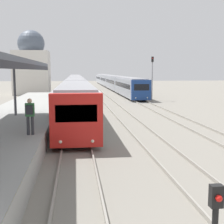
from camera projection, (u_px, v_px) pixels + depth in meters
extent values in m
cube|color=black|center=(27.00, 66.00, 12.86)|extent=(0.08, 19.02, 0.24)
cylinder|color=#47474C|center=(15.00, 91.00, 20.32)|extent=(0.16, 0.16, 3.20)
cylinder|color=#2D2D33|center=(28.00, 126.00, 14.17)|extent=(0.14, 0.14, 0.85)
cylinder|color=#2D2D33|center=(33.00, 126.00, 14.19)|extent=(0.14, 0.14, 0.85)
cube|color=#2D6638|center=(30.00, 110.00, 14.08)|extent=(0.40, 0.22, 0.60)
sphere|color=tan|center=(30.00, 101.00, 14.03)|extent=(0.22, 0.22, 0.22)
cube|color=#232328|center=(29.00, 110.00, 13.88)|extent=(0.30, 0.18, 0.40)
cube|color=red|center=(76.00, 120.00, 14.93)|extent=(2.52, 0.70, 2.56)
cube|color=black|center=(76.00, 113.00, 14.56)|extent=(1.96, 0.04, 0.82)
sphere|color=#EFEACC|center=(61.00, 142.00, 14.64)|extent=(0.16, 0.16, 0.16)
sphere|color=#EFEACC|center=(93.00, 141.00, 14.81)|extent=(0.16, 0.16, 0.16)
cube|color=silver|center=(76.00, 102.00, 23.37)|extent=(2.52, 16.43, 2.56)
cube|color=gray|center=(76.00, 84.00, 23.19)|extent=(2.21, 16.10, 0.12)
cube|color=black|center=(76.00, 99.00, 23.33)|extent=(2.54, 15.11, 0.67)
cylinder|color=black|center=(58.00, 132.00, 18.14)|extent=(0.12, 0.70, 0.70)
cylinder|color=black|center=(95.00, 131.00, 18.39)|extent=(0.12, 0.70, 0.70)
cylinder|color=black|center=(64.00, 110.00, 28.66)|extent=(0.12, 0.70, 0.70)
cylinder|color=black|center=(88.00, 109.00, 28.90)|extent=(0.12, 0.70, 0.70)
cube|color=silver|center=(76.00, 89.00, 39.89)|extent=(2.52, 16.43, 2.56)
cube|color=gray|center=(75.00, 79.00, 39.71)|extent=(2.21, 16.10, 0.12)
cube|color=black|center=(76.00, 87.00, 39.85)|extent=(2.54, 15.11, 0.67)
cylinder|color=black|center=(66.00, 103.00, 34.66)|extent=(0.12, 0.70, 0.70)
cylinder|color=black|center=(85.00, 103.00, 34.91)|extent=(0.12, 0.70, 0.70)
cylinder|color=black|center=(68.00, 96.00, 45.18)|extent=(0.12, 0.70, 0.70)
cylinder|color=black|center=(83.00, 95.00, 45.43)|extent=(0.12, 0.70, 0.70)
cube|color=silver|center=(76.00, 84.00, 56.41)|extent=(2.52, 16.43, 2.56)
cube|color=gray|center=(75.00, 77.00, 56.24)|extent=(2.21, 16.10, 0.12)
cube|color=black|center=(76.00, 82.00, 56.37)|extent=(2.54, 15.11, 0.67)
cylinder|color=black|center=(69.00, 93.00, 51.19)|extent=(0.12, 0.70, 0.70)
cylinder|color=black|center=(82.00, 93.00, 51.43)|extent=(0.12, 0.70, 0.70)
cylinder|color=black|center=(70.00, 89.00, 61.70)|extent=(0.12, 0.70, 0.70)
cylinder|color=black|center=(81.00, 89.00, 61.95)|extent=(0.12, 0.70, 0.70)
cube|color=silver|center=(75.00, 81.00, 72.93)|extent=(2.52, 16.43, 2.56)
cube|color=gray|center=(75.00, 75.00, 72.76)|extent=(2.21, 16.10, 0.12)
cube|color=black|center=(75.00, 80.00, 72.90)|extent=(2.54, 15.11, 0.67)
cylinder|color=black|center=(71.00, 87.00, 67.71)|extent=(0.12, 0.70, 0.70)
cylinder|color=black|center=(80.00, 87.00, 67.96)|extent=(0.12, 0.70, 0.70)
cylinder|color=black|center=(71.00, 85.00, 78.22)|extent=(0.12, 0.70, 0.70)
cylinder|color=black|center=(80.00, 85.00, 78.47)|extent=(0.12, 0.70, 0.70)
cube|color=navy|center=(141.00, 90.00, 38.95)|extent=(2.45, 0.70, 2.52)
cube|color=black|center=(142.00, 87.00, 38.58)|extent=(1.91, 0.04, 0.81)
sphere|color=#EFEACC|center=(136.00, 98.00, 38.65)|extent=(0.16, 0.16, 0.16)
sphere|color=#EFEACC|center=(147.00, 98.00, 38.82)|extent=(0.16, 0.16, 0.16)
cube|color=#A8ADB7|center=(130.00, 87.00, 47.20)|extent=(2.45, 16.07, 2.52)
cube|color=gray|center=(130.00, 78.00, 47.03)|extent=(2.15, 15.75, 0.12)
cube|color=black|center=(130.00, 85.00, 47.17)|extent=(2.47, 14.79, 0.65)
cylinder|color=black|center=(129.00, 97.00, 42.10)|extent=(0.12, 0.70, 0.70)
cylinder|color=black|center=(144.00, 97.00, 42.34)|extent=(0.12, 0.70, 0.70)
cylinder|color=black|center=(118.00, 92.00, 52.38)|extent=(0.12, 0.70, 0.70)
cylinder|color=black|center=(130.00, 92.00, 52.62)|extent=(0.12, 0.70, 0.70)
cube|color=#A8ADB7|center=(116.00, 83.00, 63.38)|extent=(2.45, 16.07, 2.52)
cube|color=gray|center=(116.00, 76.00, 63.20)|extent=(2.15, 15.75, 0.12)
cube|color=black|center=(116.00, 81.00, 63.34)|extent=(2.47, 14.79, 0.65)
cylinder|color=black|center=(114.00, 90.00, 58.27)|extent=(0.12, 0.70, 0.70)
cylinder|color=black|center=(125.00, 90.00, 58.51)|extent=(0.12, 0.70, 0.70)
cylinder|color=black|center=(108.00, 87.00, 68.55)|extent=(0.12, 0.70, 0.70)
cylinder|color=black|center=(117.00, 87.00, 68.79)|extent=(0.12, 0.70, 0.70)
cube|color=#A8ADB7|center=(107.00, 80.00, 79.55)|extent=(2.45, 16.07, 2.52)
cube|color=gray|center=(107.00, 75.00, 79.37)|extent=(2.15, 15.75, 0.12)
cube|color=black|center=(107.00, 79.00, 79.51)|extent=(2.47, 14.79, 0.65)
cylinder|color=black|center=(105.00, 86.00, 74.44)|extent=(0.12, 0.70, 0.70)
cylinder|color=black|center=(114.00, 86.00, 74.68)|extent=(0.12, 0.70, 0.70)
cylinder|color=black|center=(102.00, 84.00, 84.72)|extent=(0.12, 0.70, 0.70)
cylinder|color=black|center=(109.00, 84.00, 84.96)|extent=(0.12, 0.70, 0.70)
cube|color=#A8ADB7|center=(102.00, 79.00, 95.72)|extent=(2.45, 16.07, 2.52)
cube|color=gray|center=(102.00, 74.00, 95.55)|extent=(2.15, 15.75, 0.12)
cube|color=black|center=(102.00, 78.00, 95.68)|extent=(2.47, 14.79, 0.65)
cylinder|color=black|center=(100.00, 83.00, 90.61)|extent=(0.12, 0.70, 0.70)
cylinder|color=black|center=(107.00, 83.00, 90.85)|extent=(0.12, 0.70, 0.70)
cylinder|color=black|center=(97.00, 82.00, 100.90)|extent=(0.12, 0.70, 0.70)
cylinder|color=black|center=(104.00, 82.00, 101.14)|extent=(0.12, 0.70, 0.70)
cube|color=black|center=(216.00, 196.00, 4.87)|extent=(0.20, 0.14, 0.36)
sphere|color=red|center=(219.00, 198.00, 4.78)|extent=(0.11, 0.11, 0.11)
cylinder|color=gray|center=(152.00, 79.00, 40.91)|extent=(0.14, 0.14, 5.75)
cube|color=black|center=(152.00, 59.00, 40.59)|extent=(0.28, 0.20, 0.70)
sphere|color=red|center=(153.00, 58.00, 40.45)|extent=(0.14, 0.14, 0.14)
cube|color=silver|center=(32.00, 73.00, 51.72)|extent=(5.69, 5.69, 7.13)
sphere|color=#4C5666|center=(31.00, 44.00, 51.10)|extent=(4.38, 4.38, 4.38)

